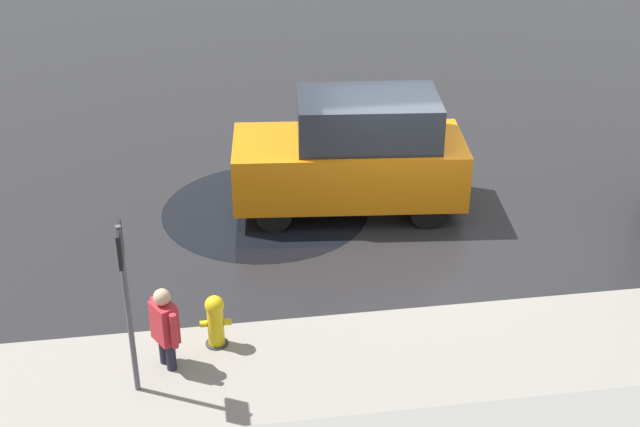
% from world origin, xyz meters
% --- Properties ---
extents(ground_plane, '(60.00, 60.00, 0.00)m').
position_xyz_m(ground_plane, '(0.00, 0.00, 0.00)').
color(ground_plane, black).
extents(kerb_strip, '(24.00, 3.20, 0.04)m').
position_xyz_m(kerb_strip, '(0.00, 4.20, 0.02)').
color(kerb_strip, gray).
rests_on(kerb_strip, ground).
extents(moving_hatchback, '(4.06, 2.10, 2.06)m').
position_xyz_m(moving_hatchback, '(0.79, -0.62, 1.03)').
color(moving_hatchback, orange).
rests_on(moving_hatchback, ground).
extents(fire_hydrant, '(0.42, 0.31, 0.80)m').
position_xyz_m(fire_hydrant, '(3.33, 3.03, 0.40)').
color(fire_hydrant, gold).
rests_on(fire_hydrant, ground).
extents(pedestrian, '(0.39, 0.51, 1.22)m').
position_xyz_m(pedestrian, '(3.98, 3.40, 0.68)').
color(pedestrian, '#B2262D').
rests_on(pedestrian, ground).
extents(metal_railing, '(9.25, 0.04, 1.05)m').
position_xyz_m(metal_railing, '(-0.45, 6.00, 0.72)').
color(metal_railing, '#B7BABF').
rests_on(metal_railing, ground).
extents(sign_post, '(0.07, 0.44, 2.40)m').
position_xyz_m(sign_post, '(4.37, 3.83, 1.58)').
color(sign_post, '#4C4C51').
rests_on(sign_post, ground).
extents(puddle_patch, '(3.59, 3.59, 0.01)m').
position_xyz_m(puddle_patch, '(2.32, -0.75, 0.00)').
color(puddle_patch, black).
rests_on(puddle_patch, ground).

